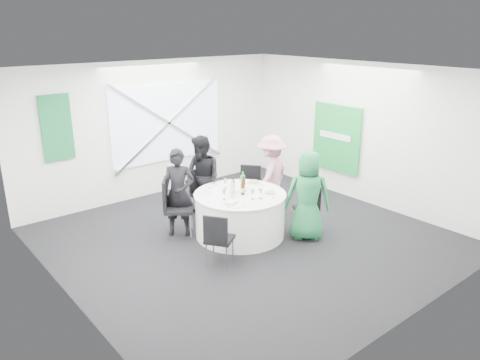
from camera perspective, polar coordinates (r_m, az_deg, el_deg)
floor at (r=8.03m, az=0.91°, el=-7.14°), size 6.00×6.00×0.00m
ceiling at (r=7.27m, az=1.03°, el=13.19°), size 6.00×6.00×0.00m
wall_back at (r=9.94m, az=-10.36°, el=6.15°), size 6.00×0.00×6.00m
wall_front at (r=5.71m, az=20.89°, el=-4.05°), size 6.00×0.00×6.00m
wall_left at (r=6.13m, az=-20.98°, el=-2.55°), size 0.00×6.00×6.00m
wall_right at (r=9.69m, az=14.69°, el=5.53°), size 0.00×6.00×6.00m
window_panel at (r=10.03m, az=-8.78°, el=6.93°), size 2.60×0.03×1.60m
window_brace_a at (r=10.00m, az=-8.66°, el=6.89°), size 2.63×0.05×1.84m
window_brace_b at (r=10.00m, az=-8.66°, el=6.89°), size 2.63×0.05×1.84m
green_banner at (r=9.06m, az=-21.43°, el=5.93°), size 0.55×0.04×1.20m
green_sign at (r=10.04m, az=11.64°, el=5.02°), size 0.05×1.20×1.40m
banquet_table at (r=8.01m, az=0.00°, el=-4.21°), size 1.56×1.56×0.76m
chair_back at (r=8.73m, az=-4.63°, el=-1.18°), size 0.43×0.44×0.93m
chair_back_left at (r=7.96m, az=-8.15°, el=-2.80°), size 0.66×0.65×1.03m
chair_back_right at (r=8.94m, az=1.18°, el=-0.71°), size 0.58×0.58×0.91m
chair_front_right at (r=8.18m, az=8.59°, el=-3.05°), size 0.54×0.54×0.86m
chair_front_left at (r=6.95m, az=-2.71°, el=-6.88°), size 0.54×0.54×0.85m
person_man_back_left at (r=7.98m, az=-7.50°, el=-1.56°), size 0.66×0.64×1.52m
person_man_back at (r=8.60m, az=-4.63°, el=0.21°), size 0.46×0.79×1.57m
person_woman_pink at (r=8.86m, az=3.82°, el=0.63°), size 1.08×0.77×1.52m
person_woman_green at (r=7.85m, az=8.29°, el=-1.90°), size 0.87×0.87×1.53m
plate_back at (r=8.30m, az=-2.09°, el=-0.55°), size 0.28×0.28×0.01m
plate_back_left at (r=7.88m, az=-4.36°, el=-1.65°), size 0.27×0.27×0.01m
plate_back_right at (r=8.38m, az=1.70°, el=-0.28°), size 0.28×0.28×0.04m
plate_front_right at (r=7.86m, az=3.65°, el=-1.60°), size 0.25×0.25×0.04m
plate_front_left at (r=7.36m, az=-0.62°, el=-3.06°), size 0.28×0.28×0.01m
napkin at (r=7.36m, az=-1.04°, el=-2.79°), size 0.21×0.17×0.05m
beer_bottle_a at (r=7.83m, az=-0.82°, el=-1.03°), size 0.06×0.06×0.25m
beer_bottle_b at (r=7.92m, az=-0.87°, el=-0.74°), size 0.06×0.06×0.27m
beer_bottle_c at (r=7.93m, az=0.45°, el=-0.70°), size 0.06×0.06×0.27m
beer_bottle_d at (r=7.79m, az=0.35°, el=-1.11°), size 0.06×0.06×0.26m
green_water_bottle at (r=7.99m, az=0.34°, el=-0.35°), size 0.08×0.08×0.33m
clear_water_bottle at (r=7.62m, az=-0.93°, el=-1.38°), size 0.08×0.08×0.31m
wine_glass_a at (r=8.09m, az=-1.80°, el=-0.18°), size 0.07×0.07×0.17m
wine_glass_b at (r=8.22m, az=0.25°, el=0.13°), size 0.07×0.07×0.17m
wine_glass_c at (r=7.57m, az=-1.96°, el=-1.51°), size 0.07×0.07×0.17m
wine_glass_d at (r=7.58m, az=1.54°, el=-1.47°), size 0.07×0.07×0.17m
wine_glass_e at (r=7.61m, az=2.56°, el=-1.41°), size 0.07×0.07×0.17m
fork_a at (r=8.28m, az=2.72°, el=-0.64°), size 0.08×0.14×0.01m
knife_a at (r=8.42m, az=0.11°, el=-0.29°), size 0.09×0.14×0.01m
fork_b at (r=7.40m, az=-2.12°, el=-2.98°), size 0.11×0.13×0.01m
knife_b at (r=7.34m, az=0.33°, el=-3.18°), size 0.10×0.13×0.01m
fork_c at (r=8.38m, az=-1.52°, el=-0.39°), size 0.15×0.02×0.01m
knife_c at (r=8.15m, az=-3.55°, el=-0.96°), size 0.15×0.03×0.01m
fork_d at (r=7.71m, az=4.04°, el=-2.12°), size 0.11×0.12×0.01m
knife_d at (r=8.06m, az=3.91°, el=-1.21°), size 0.11×0.13×0.01m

